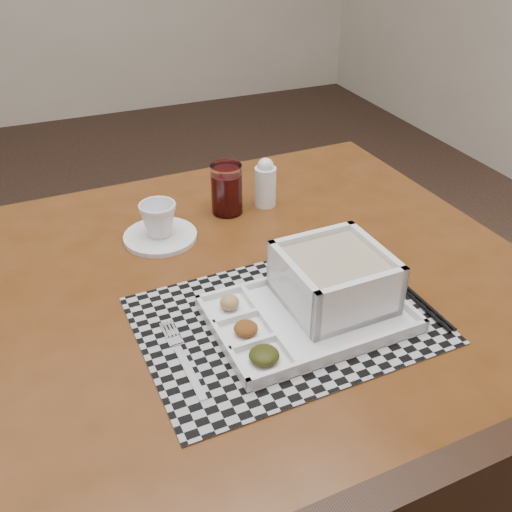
# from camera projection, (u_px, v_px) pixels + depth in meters

# --- Properties ---
(floor) EXTENTS (5.00, 5.00, 0.00)m
(floor) POSITION_uv_depth(u_px,v_px,m) (61.00, 365.00, 1.95)
(floor) COLOR black
(floor) RESTS_ON ground
(dining_table) EXTENTS (1.06, 1.06, 0.77)m
(dining_table) POSITION_uv_depth(u_px,v_px,m) (264.00, 316.00, 1.08)
(dining_table) COLOR #4C280D
(dining_table) RESTS_ON ground
(placemat) EXTENTS (0.49, 0.36, 0.00)m
(placemat) POSITION_uv_depth(u_px,v_px,m) (286.00, 320.00, 0.95)
(placemat) COLOR #A4A4AB
(placemat) RESTS_ON dining_table
(serving_tray) EXTENTS (0.33, 0.23, 0.10)m
(serving_tray) POSITION_uv_depth(u_px,v_px,m) (326.00, 290.00, 0.95)
(serving_tray) COLOR white
(serving_tray) RESTS_ON placemat
(fork) EXTENTS (0.02, 0.19, 0.00)m
(fork) POSITION_uv_depth(u_px,v_px,m) (182.00, 356.00, 0.87)
(fork) COLOR silver
(fork) RESTS_ON placemat
(spoon) EXTENTS (0.04, 0.18, 0.01)m
(spoon) POSITION_uv_depth(u_px,v_px,m) (377.00, 267.00, 1.07)
(spoon) COLOR silver
(spoon) RESTS_ON placemat
(chopsticks) EXTENTS (0.02, 0.24, 0.01)m
(chopsticks) POSITION_uv_depth(u_px,v_px,m) (407.00, 290.00, 1.01)
(chopsticks) COLOR black
(chopsticks) RESTS_ON placemat
(saucer) EXTENTS (0.15, 0.15, 0.01)m
(saucer) POSITION_uv_depth(u_px,v_px,m) (160.00, 237.00, 1.17)
(saucer) COLOR white
(saucer) RESTS_ON dining_table
(cup) EXTENTS (0.08, 0.08, 0.07)m
(cup) POSITION_uv_depth(u_px,v_px,m) (159.00, 219.00, 1.14)
(cup) COLOR white
(cup) RESTS_ON saucer
(juice_glass) EXTENTS (0.07, 0.07, 0.11)m
(juice_glass) POSITION_uv_depth(u_px,v_px,m) (227.00, 191.00, 1.24)
(juice_glass) COLOR white
(juice_glass) RESTS_ON dining_table
(creamer_bottle) EXTENTS (0.05, 0.05, 0.11)m
(creamer_bottle) POSITION_uv_depth(u_px,v_px,m) (265.00, 183.00, 1.26)
(creamer_bottle) COLOR white
(creamer_bottle) RESTS_ON dining_table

